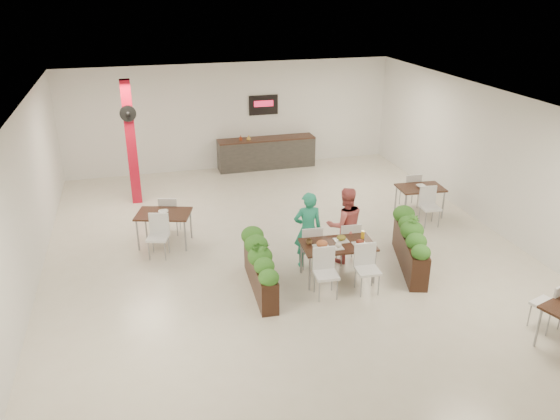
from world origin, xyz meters
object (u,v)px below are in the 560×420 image
object	(u,v)px
red_column	(131,142)
side_table_b	(420,192)
diner_woman	(345,225)
service_counter	(266,152)
diner_man	(308,230)
planter_right	(411,244)
planter_left	(260,266)
main_table	(337,249)
side_table_a	(164,218)

from	to	relation	value
red_column	side_table_b	world-z (taller)	red_column
red_column	diner_woman	size ratio (longest dim) A/B	1.97
service_counter	diner_man	xyz separation A→B (m)	(-0.74, -6.38, 0.31)
planter_right	service_counter	bearing A→B (deg)	100.18
planter_left	red_column	bearing A→B (deg)	112.06
main_table	side_table_b	xyz separation A→B (m)	(3.08, 2.38, -0.01)
planter_right	side_table_b	bearing A→B (deg)	57.54
side_table_b	side_table_a	bearing A→B (deg)	-176.06
planter_left	side_table_b	bearing A→B (deg)	27.42
planter_right	side_table_b	size ratio (longest dim) A/B	1.26
red_column	side_table_b	bearing A→B (deg)	-22.57
planter_left	side_table_a	size ratio (longest dim) A/B	1.18
diner_man	side_table_a	bearing A→B (deg)	-29.12
main_table	diner_woman	distance (m)	0.79
red_column	main_table	xyz separation A→B (m)	(3.65, -5.17, -1.01)
main_table	planter_left	size ratio (longest dim) A/B	0.86
main_table	diner_woman	world-z (taller)	diner_woman
diner_woman	planter_left	xyz separation A→B (m)	(-1.95, -0.68, -0.30)
diner_man	side_table_a	world-z (taller)	diner_man
diner_man	side_table_a	xyz separation A→B (m)	(-2.73, 1.77, -0.18)
main_table	side_table_b	size ratio (longest dim) A/B	1.03
planter_left	side_table_b	distance (m)	5.21
planter_right	side_table_a	distance (m)	5.28
diner_man	side_table_b	distance (m)	3.88
diner_woman	planter_right	world-z (taller)	diner_woman
diner_man	planter_left	size ratio (longest dim) A/B	0.82
service_counter	planter_left	bearing A→B (deg)	-105.01
planter_right	main_table	bearing A→B (deg)	-177.97
red_column	diner_woman	xyz separation A→B (m)	(4.06, -4.52, -0.83)
red_column	service_counter	bearing A→B (deg)	25.00
side_table_a	service_counter	bearing A→B (deg)	70.52
main_table	planter_right	bearing A→B (deg)	2.03
red_column	diner_woman	bearing A→B (deg)	-48.10
planter_left	planter_right	xyz separation A→B (m)	(3.15, 0.08, 0.00)
main_table	planter_left	distance (m)	1.54
planter_right	side_table_a	xyz separation A→B (m)	(-4.72, 2.36, 0.11)
service_counter	side_table_a	bearing A→B (deg)	-126.93
diner_man	side_table_b	xyz separation A→B (m)	(3.47, 1.72, -0.18)
main_table	side_table_b	distance (m)	3.89
service_counter	main_table	size ratio (longest dim) A/B	1.77
red_column	planter_right	bearing A→B (deg)	-44.25
service_counter	side_table_a	world-z (taller)	service_counter
service_counter	main_table	distance (m)	7.05
planter_right	side_table_b	xyz separation A→B (m)	(1.48, 2.32, 0.10)
service_counter	diner_woman	bearing A→B (deg)	-89.49
service_counter	planter_right	distance (m)	7.09
planter_right	side_table_b	world-z (taller)	planter_right
planter_left	planter_right	distance (m)	3.15
red_column	service_counter	size ratio (longest dim) A/B	1.07
service_counter	red_column	bearing A→B (deg)	-155.00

